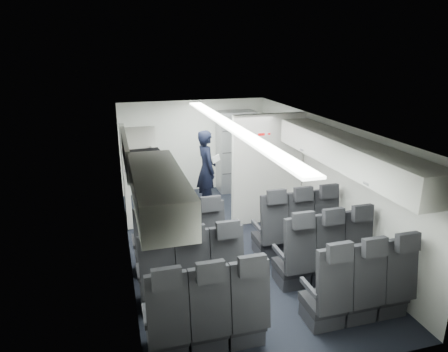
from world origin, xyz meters
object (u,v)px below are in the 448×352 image
boarding_door (126,175)px  flight_attendant (206,170)px  seat_row_mid (260,266)px  galley_unit (236,151)px  seat_row_front (240,238)px  seat_row_rear (287,305)px  carry_on_bag (146,159)px

boarding_door → flight_attendant: bearing=9.0°
seat_row_mid → galley_unit: bearing=77.1°
seat_row_mid → boarding_door: size_ratio=1.79×
seat_row_front → galley_unit: (0.95, 3.25, 0.55)m
seat_row_rear → flight_attendant: bearing=89.7°
seat_row_mid → boarding_door: boarding_door is taller
boarding_door → carry_on_bag: (0.24, -2.03, 0.84)m
seat_row_front → flight_attendant: size_ratio=1.97×
boarding_door → carry_on_bag: 2.21m
seat_row_front → boarding_door: 2.71m
boarding_door → flight_attendant: 1.68m
galley_unit → boarding_door: bearing=-155.7°
seat_row_rear → flight_attendant: 4.17m
seat_row_rear → flight_attendant: (0.02, 4.15, 0.44)m
seat_row_rear → carry_on_bag: (-1.40, 1.86, 1.40)m
seat_row_mid → seat_row_rear: 0.90m
seat_row_mid → boarding_door: 3.45m
seat_row_mid → seat_row_rear: same height
seat_row_rear → boarding_door: boarding_door is taller
seat_row_front → flight_attendant: flight_attendant is taller
seat_row_rear → flight_attendant: flight_attendant is taller
seat_row_mid → flight_attendant: size_ratio=1.97×
galley_unit → carry_on_bag: 4.06m
galley_unit → boarding_door: (-2.59, -1.17, 0.00)m
seat_row_mid → boarding_door: (-1.64, 2.99, 0.55)m
seat_row_mid → galley_unit: 4.30m
seat_row_front → seat_row_rear: (0.00, -1.80, 0.00)m
seat_row_mid → flight_attendant: flight_attendant is taller
seat_row_rear → galley_unit: bearing=79.4°
seat_row_front → carry_on_bag: carry_on_bag is taller
seat_row_mid → seat_row_rear: (0.00, -0.90, 0.00)m
seat_row_front → boarding_door: size_ratio=1.79×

